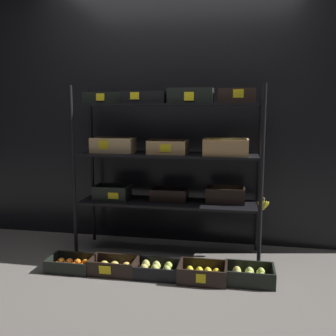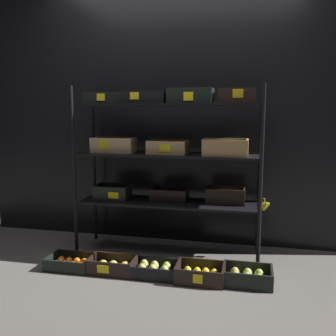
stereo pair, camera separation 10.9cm
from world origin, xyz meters
name	(u,v)px [view 1 (the left image)]	position (x,y,z in m)	size (l,w,h in m)	color
ground_plane	(168,253)	(0.00, 0.00, 0.00)	(10.00, 10.00, 0.00)	#605B56
storefront_wall	(176,116)	(0.00, 0.42, 1.23)	(3.99, 0.12, 2.46)	black
display_rack	(169,149)	(0.01, 0.01, 0.95)	(1.70, 0.47, 1.50)	black
crate_ground_tangerine	(71,264)	(-0.71, -0.50, 0.04)	(0.37, 0.26, 0.10)	black
crate_ground_apple_gold	(114,267)	(-0.35, -0.51, 0.05)	(0.37, 0.22, 0.12)	black
crate_ground_pear	(156,270)	(-0.01, -0.49, 0.05)	(0.37, 0.25, 0.11)	black
crate_ground_lemon	(203,274)	(0.37, -0.51, 0.05)	(0.37, 0.26, 0.13)	black
crate_ground_rightmost_pear	(249,276)	(0.72, -0.48, 0.05)	(0.37, 0.25, 0.12)	black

